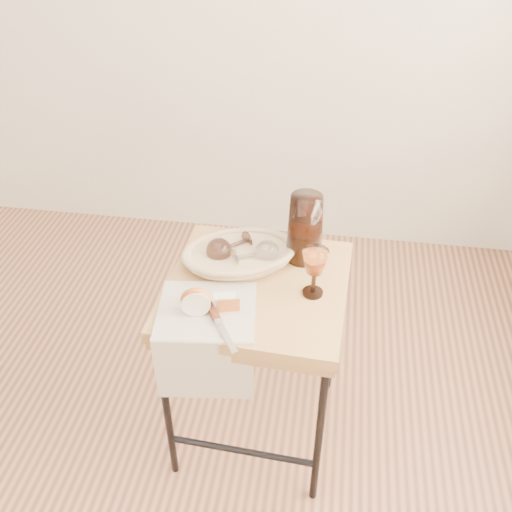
% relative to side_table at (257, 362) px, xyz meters
% --- Properties ---
extents(side_table, '(0.57, 0.57, 0.69)m').
position_rel_side_table_xyz_m(side_table, '(0.00, 0.00, 0.00)').
color(side_table, olive).
rests_on(side_table, floor).
extents(tea_towel, '(0.31, 0.28, 0.01)m').
position_rel_side_table_xyz_m(tea_towel, '(-0.12, -0.14, 0.35)').
color(tea_towel, beige).
rests_on(tea_towel, side_table).
extents(bread_basket, '(0.38, 0.33, 0.05)m').
position_rel_side_table_xyz_m(bread_basket, '(-0.07, 0.09, 0.37)').
color(bread_basket, '#967456').
rests_on(bread_basket, side_table).
extents(goblet_lying_a, '(0.15, 0.15, 0.08)m').
position_rel_side_table_xyz_m(goblet_lying_a, '(-0.10, 0.11, 0.40)').
color(goblet_lying_a, brown).
rests_on(goblet_lying_a, bread_basket).
extents(goblet_lying_b, '(0.15, 0.13, 0.08)m').
position_rel_side_table_xyz_m(goblet_lying_b, '(-0.02, 0.08, 0.40)').
color(goblet_lying_b, white).
rests_on(goblet_lying_b, bread_basket).
extents(pitcher, '(0.23, 0.28, 0.27)m').
position_rel_side_table_xyz_m(pitcher, '(0.13, 0.16, 0.46)').
color(pitcher, black).
rests_on(pitcher, side_table).
extents(wine_goblet, '(0.10, 0.10, 0.16)m').
position_rel_side_table_xyz_m(wine_goblet, '(0.17, -0.02, 0.42)').
color(wine_goblet, white).
rests_on(wine_goblet, side_table).
extents(apple_half, '(0.10, 0.07, 0.08)m').
position_rel_side_table_xyz_m(apple_half, '(-0.15, -0.15, 0.39)').
color(apple_half, '#B00800').
rests_on(apple_half, tea_towel).
extents(apple_wedge, '(0.07, 0.05, 0.04)m').
position_rel_side_table_xyz_m(apple_wedge, '(-0.07, -0.12, 0.37)').
color(apple_wedge, white).
rests_on(apple_wedge, tea_towel).
extents(table_knife, '(0.13, 0.19, 0.02)m').
position_rel_side_table_xyz_m(table_knife, '(-0.07, -0.21, 0.36)').
color(table_knife, silver).
rests_on(table_knife, tea_towel).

